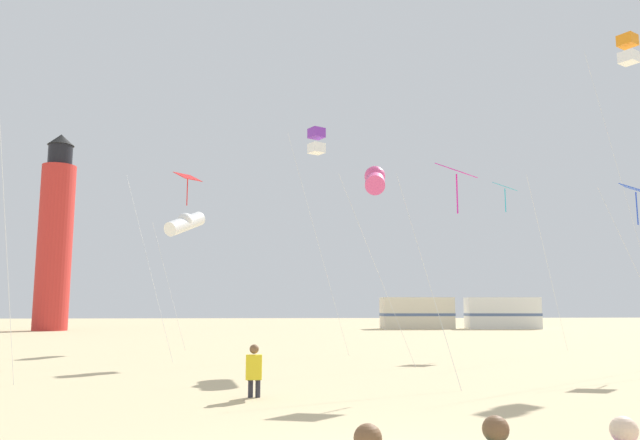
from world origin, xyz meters
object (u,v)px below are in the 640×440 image
(kite_diamond_magenta, at_px, (455,177))
(rv_van_cream, at_px, (417,313))
(kite_flyer_standing, at_px, (254,370))
(kite_diamond_scarlet, at_px, (185,183))
(kite_tube_white, at_px, (185,223))
(lighthouse_distant, at_px, (55,237))
(kite_tube_rainbow, at_px, (375,179))
(kite_diamond_blue, at_px, (636,195))
(kite_box_orange, at_px, (628,50))
(kite_diamond_cyan, at_px, (507,192))
(kite_box_violet, at_px, (317,141))
(rv_van_white, at_px, (502,313))

(kite_diamond_magenta, bearing_deg, rv_van_cream, 77.98)
(kite_flyer_standing, distance_m, kite_diamond_scarlet, 13.33)
(kite_tube_white, height_order, lighthouse_distant, lighthouse_distant)
(kite_diamond_scarlet, relative_size, kite_tube_rainbow, 1.03)
(kite_diamond_blue, xyz_separation_m, rv_van_cream, (1.15, 35.65, -4.26))
(kite_box_orange, bearing_deg, kite_diamond_cyan, 120.59)
(kite_diamond_magenta, height_order, kite_diamond_cyan, kite_diamond_cyan)
(kite_box_orange, relative_size, kite_diamond_magenta, 2.13)
(kite_diamond_scarlet, relative_size, lighthouse_distant, 0.44)
(kite_diamond_blue, relative_size, kite_box_violet, 0.61)
(kite_box_violet, bearing_deg, rv_van_white, 55.53)
(kite_tube_white, xyz_separation_m, rv_van_cream, (17.39, 24.95, -4.61))
(kite_diamond_scarlet, distance_m, rv_van_cream, 34.69)
(kite_tube_rainbow, bearing_deg, kite_box_orange, 0.51)
(kite_diamond_scarlet, height_order, rv_van_white, kite_diamond_scarlet)
(kite_tube_rainbow, bearing_deg, rv_van_cream, 74.03)
(kite_box_orange, xyz_separation_m, kite_diamond_scarlet, (-17.36, 3.22, -4.94))
(kite_flyer_standing, height_order, kite_diamond_cyan, kite_diamond_cyan)
(lighthouse_distant, bearing_deg, kite_diamond_scarlet, -62.40)
(kite_diamond_magenta, xyz_separation_m, kite_diamond_cyan, (5.81, 10.73, 1.69))
(kite_diamond_cyan, bearing_deg, kite_box_orange, -59.41)
(kite_box_violet, bearing_deg, kite_diamond_magenta, -73.86)
(kite_tube_white, relative_size, rv_van_cream, 1.04)
(kite_diamond_cyan, bearing_deg, kite_diamond_magenta, -118.43)
(kite_box_violet, relative_size, kite_diamond_cyan, 1.29)
(kite_tube_rainbow, distance_m, kite_diamond_cyan, 8.81)
(kite_flyer_standing, relative_size, kite_diamond_cyan, 0.15)
(kite_box_violet, bearing_deg, kite_diamond_blue, -36.26)
(kite_flyer_standing, bearing_deg, rv_van_white, -116.91)
(kite_flyer_standing, xyz_separation_m, kite_diamond_magenta, (5.34, 2.46, 4.86))
(kite_box_orange, relative_size, rv_van_cream, 1.94)
(kite_diamond_scarlet, height_order, kite_tube_white, kite_diamond_scarlet)
(kite_flyer_standing, bearing_deg, kite_box_violet, -99.43)
(kite_flyer_standing, xyz_separation_m, lighthouse_distant, (-17.89, 39.41, 7.22))
(kite_box_orange, distance_m, kite_tube_rainbow, 11.44)
(kite_box_orange, height_order, rv_van_white, kite_box_orange)
(kite_diamond_magenta, relative_size, kite_tube_white, 0.88)
(kite_flyer_standing, height_order, lighthouse_distant, lighthouse_distant)
(kite_diamond_blue, xyz_separation_m, kite_box_orange, (1.77, 2.58, 6.27))
(kite_flyer_standing, bearing_deg, kite_diamond_blue, -155.40)
(kite_diamond_cyan, relative_size, lighthouse_distant, 0.46)
(kite_box_violet, distance_m, rv_van_cream, 31.42)
(kite_diamond_scarlet, xyz_separation_m, kite_tube_white, (-0.65, 4.91, -0.98))
(kite_box_orange, xyz_separation_m, kite_diamond_cyan, (-3.04, 5.14, -4.75))
(lighthouse_distant, bearing_deg, kite_tube_white, -58.81)
(kite_diamond_cyan, bearing_deg, rv_van_cream, 85.04)
(kite_diamond_magenta, height_order, kite_tube_white, kite_tube_white)
(lighthouse_distant, relative_size, rv_van_white, 2.54)
(kite_flyer_standing, height_order, kite_diamond_magenta, kite_diamond_magenta)
(kite_diamond_cyan, distance_m, kite_tube_white, 15.31)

